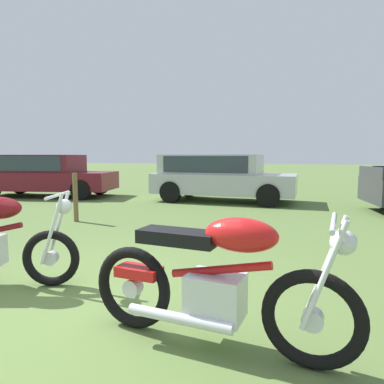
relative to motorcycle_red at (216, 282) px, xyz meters
name	(u,v)px	position (x,y,z in m)	size (l,w,h in m)	color
ground_plane	(75,309)	(-1.35, 0.26, -0.49)	(120.00, 120.00, 0.00)	#567038
motorcycle_red	(216,282)	(0.00, 0.00, 0.00)	(2.03, 0.64, 1.02)	black
car_burgundy	(46,173)	(-7.48, 7.68, 0.31)	(4.70, 2.45, 1.43)	maroon
car_silver	(218,174)	(-1.55, 8.08, 0.35)	(4.37, 2.13, 1.43)	#B2B5BA
fence_post_wooden	(75,197)	(-3.82, 3.96, 0.03)	(0.10, 0.10, 1.03)	brown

